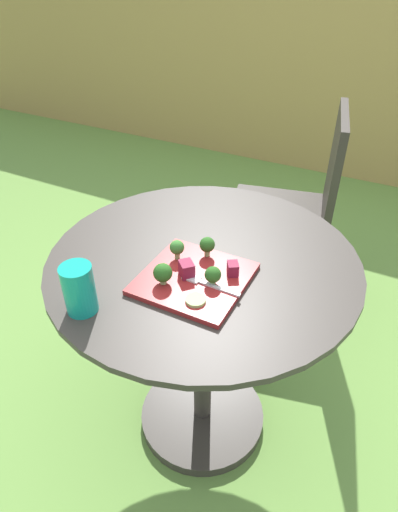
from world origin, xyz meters
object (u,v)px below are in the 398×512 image
salad_plate (194,279)px  fork (205,283)px  patio_chair (302,198)px  drinking_glass (80,291)px

salad_plate → fork: (0.04, -0.01, 0.01)m
patio_chair → drinking_glass: bearing=-100.5°
patio_chair → fork: bearing=-89.5°
patio_chair → salad_plate: bearing=-91.9°
drinking_glass → patio_chair: bearing=79.5°
salad_plate → fork: size_ratio=1.64×
fork → drinking_glass: bearing=-138.1°
salad_plate → drinking_glass: 0.28m
drinking_glass → fork: 0.30m
patio_chair → fork: (0.01, -0.94, 0.22)m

